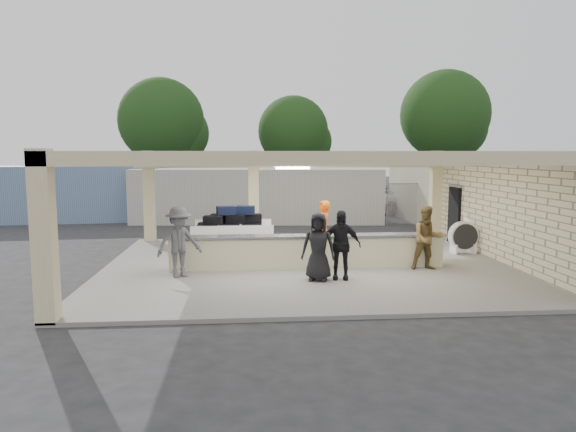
{
  "coord_description": "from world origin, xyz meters",
  "views": [
    {
      "loc": [
        -1.79,
        -15.21,
        3.46
      ],
      "look_at": [
        -0.46,
        1.0,
        1.46
      ],
      "focal_mm": 32.0,
      "sensor_mm": 36.0,
      "label": 1
    }
  ],
  "objects": [
    {
      "name": "ground",
      "position": [
        0.0,
        0.0,
        0.0
      ],
      "size": [
        120.0,
        120.0,
        0.0
      ],
      "primitive_type": "plane",
      "color": "#252527",
      "rests_on": "ground"
    },
    {
      "name": "passenger_b",
      "position": [
        0.7,
        -1.89,
        1.03
      ],
      "size": [
        1.14,
        0.59,
        1.86
      ],
      "primitive_type": "imported",
      "rotation": [
        0.0,
        0.0,
        -0.19
      ],
      "color": "black",
      "rests_on": "pavilion"
    },
    {
      "name": "drum_fan",
      "position": [
        5.5,
        1.31,
        0.67
      ],
      "size": [
        0.97,
        0.53,
        1.07
      ],
      "rotation": [
        0.0,
        0.0,
        0.03
      ],
      "color": "white",
      "rests_on": "pavilion"
    },
    {
      "name": "baggage_handler",
      "position": [
        0.59,
        0.41,
        1.05
      ],
      "size": [
        0.4,
        0.7,
        1.9
      ],
      "primitive_type": "imported",
      "rotation": [
        0.0,
        0.0,
        4.69
      ],
      "color": "#FF5E0D",
      "rests_on": "pavilion"
    },
    {
      "name": "passenger_a",
      "position": [
        3.41,
        -1.0,
        1.03
      ],
      "size": [
        0.92,
        0.44,
        1.85
      ],
      "primitive_type": "imported",
      "rotation": [
        0.0,
        0.0,
        -0.05
      ],
      "color": "olive",
      "rests_on": "pavilion"
    },
    {
      "name": "tree_mid",
      "position": [
        2.32,
        26.16,
        4.96
      ],
      "size": [
        6.0,
        5.6,
        8.0
      ],
      "color": "#382619",
      "rests_on": "ground"
    },
    {
      "name": "container_white",
      "position": [
        -1.23,
        10.44,
        1.34
      ],
      "size": [
        12.51,
        3.45,
        2.68
      ],
      "primitive_type": "cube",
      "rotation": [
        0.0,
        0.0,
        -0.08
      ],
      "color": "#B9BAB5",
      "rests_on": "ground"
    },
    {
      "name": "passenger_d",
      "position": [
        0.1,
        -1.99,
        1.01
      ],
      "size": [
        0.95,
        0.58,
        1.81
      ],
      "primitive_type": "imported",
      "rotation": [
        0.0,
        0.0,
        -0.26
      ],
      "color": "black",
      "rests_on": "pavilion"
    },
    {
      "name": "fence",
      "position": [
        11.0,
        9.0,
        1.05
      ],
      "size": [
        12.06,
        0.06,
        2.03
      ],
      "color": "gray",
      "rests_on": "ground"
    },
    {
      "name": "tree_right",
      "position": [
        14.32,
        25.16,
        6.21
      ],
      "size": [
        7.2,
        7.0,
        10.0
      ],
      "color": "#382619",
      "rests_on": "ground"
    },
    {
      "name": "adjacent_building",
      "position": [
        9.5,
        10.0,
        1.6
      ],
      "size": [
        6.0,
        8.0,
        3.2
      ],
      "primitive_type": "cube",
      "color": "#B1AD8C",
      "rests_on": "ground"
    },
    {
      "name": "passenger_c",
      "position": [
        -3.62,
        -1.3,
        1.06
      ],
      "size": [
        1.31,
        0.95,
        1.93
      ],
      "primitive_type": "imported",
      "rotation": [
        0.0,
        0.0,
        0.47
      ],
      "color": "#4F4F54",
      "rests_on": "pavilion"
    },
    {
      "name": "pavilion",
      "position": [
        0.21,
        0.66,
        1.35
      ],
      "size": [
        12.01,
        10.0,
        3.55
      ],
      "color": "slate",
      "rests_on": "ground"
    },
    {
      "name": "car_white_a",
      "position": [
        7.54,
        13.91,
        0.7
      ],
      "size": [
        5.36,
        3.56,
        1.4
      ],
      "primitive_type": "imported",
      "rotation": [
        0.0,
        0.0,
        1.84
      ],
      "color": "white",
      "rests_on": "ground"
    },
    {
      "name": "car_dark",
      "position": [
        7.79,
        15.44,
        0.73
      ],
      "size": [
        4.61,
        2.66,
        1.45
      ],
      "primitive_type": "imported",
      "rotation": [
        0.0,
        0.0,
        1.3
      ],
      "color": "black",
      "rests_on": "ground"
    },
    {
      "name": "tree_left",
      "position": [
        -7.68,
        24.16,
        5.59
      ],
      "size": [
        6.6,
        6.3,
        9.0
      ],
      "color": "#382619",
      "rests_on": "ground"
    },
    {
      "name": "luggage_cart",
      "position": [
        -2.29,
        2.12,
        0.94
      ],
      "size": [
        2.69,
        1.67,
        1.57
      ],
      "rotation": [
        0.0,
        0.0,
        0.0
      ],
      "color": "white",
      "rests_on": "pavilion"
    },
    {
      "name": "baggage_counter",
      "position": [
        0.0,
        -0.5,
        0.59
      ],
      "size": [
        8.2,
        0.58,
        0.98
      ],
      "color": "beige",
      "rests_on": "pavilion"
    },
    {
      "name": "container_blue",
      "position": [
        -11.72,
        11.65,
        1.4
      ],
      "size": [
        10.97,
        3.43,
        2.81
      ],
      "primitive_type": "cube",
      "rotation": [
        0.0,
        0.0,
        0.08
      ],
      "color": "#7291B7",
      "rests_on": "ground"
    },
    {
      "name": "car_white_b",
      "position": [
        12.06,
        14.07,
        0.63
      ],
      "size": [
        4.22,
        2.2,
        1.27
      ],
      "primitive_type": "imported",
      "rotation": [
        0.0,
        0.0,
        1.39
      ],
      "color": "white",
      "rests_on": "ground"
    }
  ]
}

